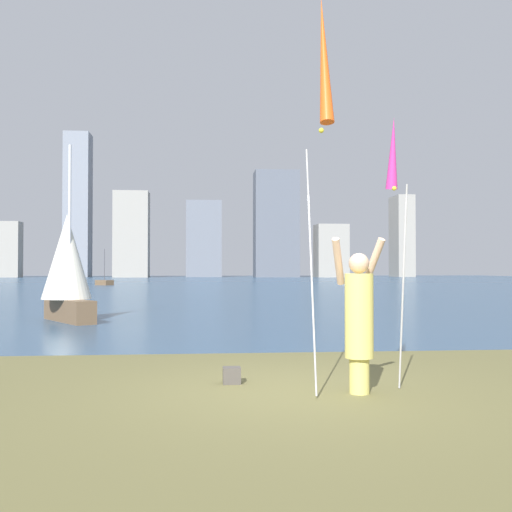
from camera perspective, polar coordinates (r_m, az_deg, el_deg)
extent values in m
cube|color=#2D4C6B|center=(69.45, -4.37, -2.48)|extent=(120.00, 116.60, 0.12)
cube|color=#33301C|center=(11.30, 0.83, -9.18)|extent=(120.00, 0.70, 0.02)
cylinder|color=#D8CC66|center=(7.79, 9.65, -11.00)|extent=(0.25, 0.25, 0.44)
cylinder|color=#D8CC66|center=(7.70, 9.63, -5.54)|extent=(0.35, 0.35, 1.05)
sphere|color=#D1A889|center=(7.67, 9.62, -0.69)|extent=(0.25, 0.25, 0.25)
cylinder|color=#D1A889|center=(7.76, 7.72, -0.51)|extent=(0.26, 0.41, 0.60)
cylinder|color=#D1A889|center=(7.87, 10.94, -0.51)|extent=(0.26, 0.41, 0.60)
cylinder|color=#B2B2B7|center=(7.61, 5.20, -1.04)|extent=(0.02, 0.67, 3.07)
cone|color=#F25919|center=(7.22, 6.39, 17.97)|extent=(0.16, 0.48, 1.57)
sphere|color=yellow|center=(7.16, 6.14, 11.62)|extent=(0.06, 0.06, 0.06)
cylinder|color=#B2B2B7|center=(7.92, 13.61, -2.92)|extent=(0.02, 0.35, 2.59)
cone|color=#D83399|center=(8.42, 12.68, 9.36)|extent=(0.16, 0.28, 0.96)
sphere|color=yellow|center=(8.29, 12.83, 6.20)|extent=(0.06, 0.06, 0.06)
cube|color=#4C4742|center=(8.35, -2.28, -11.11)|extent=(0.24, 0.21, 0.22)
cube|color=brown|center=(57.86, -14.02, -2.43)|extent=(1.79, 1.77, 0.46)
cylinder|color=#47474C|center=(57.85, -14.01, -0.77)|extent=(0.06, 0.06, 2.89)
cube|color=brown|center=(18.62, -17.11, -4.89)|extent=(1.97, 2.79, 0.65)
cylinder|color=silver|center=(18.63, -17.07, 3.08)|extent=(0.09, 0.09, 4.53)
cone|color=silver|center=(18.79, -17.30, -0.04)|extent=(1.98, 1.98, 2.50)
cube|color=gray|center=(111.06, -16.35, 4.59)|extent=(4.30, 4.64, 25.15)
cube|color=gray|center=(105.97, -11.58, 1.98)|extent=(5.85, 4.65, 14.62)
cube|color=slate|center=(107.79, -4.91, 1.61)|extent=(6.21, 3.12, 13.49)
cube|color=#565B66|center=(105.98, 1.89, 2.98)|extent=(7.56, 5.49, 18.39)
cube|color=gray|center=(106.09, 7.05, 0.47)|extent=(5.36, 4.93, 9.10)
cube|color=gray|center=(115.04, 13.50, 1.80)|extent=(3.12, 5.85, 14.84)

